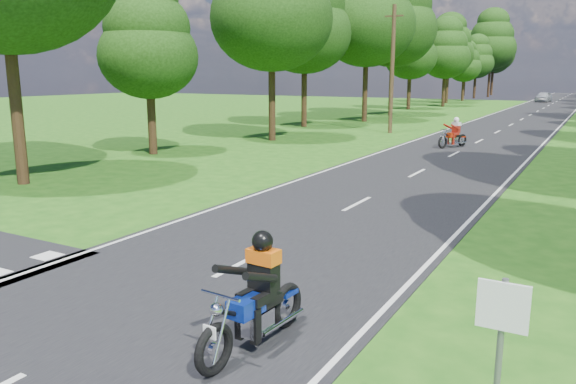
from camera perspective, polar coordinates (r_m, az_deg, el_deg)
The scene contains 9 objects.
ground at distance 10.04m, azimuth -11.04°, elevation -10.35°, with size 160.00×160.00×0.00m, color #1D5112.
main_road at distance 57.46m, azimuth 23.41°, elevation 7.20°, with size 7.00×140.00×0.02m, color black.
road_markings at distance 55.62m, azimuth 23.05°, elevation 7.12°, with size 7.40×140.00×0.01m.
treeline at distance 67.39m, azimuth 26.24°, elevation 14.55°, with size 40.00×115.35×14.78m.
telegraph_pole at distance 37.05m, azimuth 10.54°, elevation 12.19°, with size 1.20×0.26×8.00m.
road_sign at distance 5.59m, azimuth 20.70°, elevation -14.61°, with size 0.45×0.07×2.00m.
rider_near_blue at distance 7.78m, azimuth -3.54°, elevation -10.14°, with size 0.66×1.99×1.65m, color navy, non-canonical shape.
rider_far_red at distance 30.38m, azimuth 16.42°, elevation 5.84°, with size 0.63×1.88×1.57m, color #B4250D, non-canonical shape.
distant_car at distance 84.64m, azimuth 24.55°, elevation 8.80°, with size 1.68×4.17×1.42m, color silver.
Camera 1 is at (6.12, -7.01, 3.77)m, focal length 35.00 mm.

